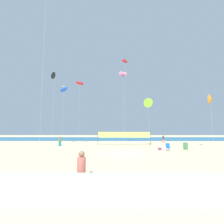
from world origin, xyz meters
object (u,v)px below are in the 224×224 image
at_px(folding_beach_chair, 168,147).
at_px(beach_handbag, 160,149).
at_px(toddler_figure, 91,180).
at_px(kite_pink_tube, 123,74).
at_px(mother_figure, 81,168).
at_px(kite_red_tube, 80,83).
at_px(kite_black_delta, 54,76).
at_px(beachgoer_charcoal_shirt, 163,139).
at_px(kite_blue_inflatable, 64,89).
at_px(kite_lime_delta, 148,103).
at_px(kite_orange_delta, 211,99).
at_px(beachgoer_olive_shirt, 60,141).
at_px(volleyball_net, 124,135).
at_px(trash_barrel, 186,146).
at_px(kite_red_inflatable, 125,61).

relative_size(folding_beach_chair, beach_handbag, 2.24).
height_order(toddler_figure, kite_pink_tube, kite_pink_tube).
bearing_deg(folding_beach_chair, beach_handbag, -158.53).
bearing_deg(mother_figure, kite_red_tube, 97.09).
relative_size(kite_pink_tube, kite_black_delta, 1.08).
height_order(mother_figure, beachgoer_charcoal_shirt, mother_figure).
bearing_deg(kite_red_tube, kite_blue_inflatable, 137.12).
distance_m(folding_beach_chair, kite_red_tube, 20.78).
bearing_deg(kite_lime_delta, beach_handbag, -89.75).
bearing_deg(kite_orange_delta, kite_black_delta, 171.56).
bearing_deg(kite_orange_delta, mother_figure, -133.12).
height_order(beachgoer_olive_shirt, kite_black_delta, kite_black_delta).
distance_m(folding_beach_chair, kite_orange_delta, 10.79).
bearing_deg(beachgoer_charcoal_shirt, volleyball_net, 24.11).
bearing_deg(volleyball_net, toddler_figure, -97.71).
bearing_deg(kite_pink_tube, kite_blue_inflatable, 157.99).
bearing_deg(kite_lime_delta, kite_pink_tube, 135.24).
xyz_separation_m(kite_red_tube, kite_blue_inflatable, (-4.37, 4.06, -0.18)).
relative_size(beachgoer_charcoal_shirt, kite_pink_tube, 0.11).
xyz_separation_m(beachgoer_olive_shirt, kite_red_tube, (1.74, 5.74, 10.84)).
bearing_deg(beach_handbag, kite_blue_inflatable, 138.37).
height_order(mother_figure, kite_red_tube, kite_red_tube).
relative_size(trash_barrel, volleyball_net, 0.10).
xyz_separation_m(volleyball_net, beach_handbag, (4.07, -6.26, -1.48)).
relative_size(beachgoer_olive_shirt, kite_red_inflatable, 0.09).
bearing_deg(beach_handbag, folding_beach_chair, -17.68).
relative_size(folding_beach_chair, kite_orange_delta, 0.11).
distance_m(toddler_figure, folding_beach_chair, 15.53).
bearing_deg(beachgoer_olive_shirt, kite_lime_delta, -77.54).
xyz_separation_m(trash_barrel, kite_black_delta, (-19.66, 6.29, 11.48)).
bearing_deg(volleyball_net, folding_beach_chair, -52.64).
distance_m(kite_red_tube, kite_lime_delta, 14.26).
bearing_deg(beachgoer_charcoal_shirt, beachgoer_olive_shirt, 9.40).
bearing_deg(toddler_figure, beachgoer_charcoal_shirt, 52.64).
height_order(mother_figure, beach_handbag, mother_figure).
relative_size(beachgoer_charcoal_shirt, kite_red_tube, 0.13).
relative_size(beachgoer_charcoal_shirt, kite_orange_delta, 0.19).
bearing_deg(kite_lime_delta, kite_black_delta, 176.03).
height_order(toddler_figure, beachgoer_charcoal_shirt, beachgoer_charcoal_shirt).
bearing_deg(toddler_figure, beach_handbag, 49.24).
relative_size(toddler_figure, trash_barrel, 0.90).
height_order(toddler_figure, kite_black_delta, kite_black_delta).
distance_m(toddler_figure, beachgoer_charcoal_shirt, 27.95).
distance_m(beachgoer_charcoal_shirt, beach_handbag, 12.68).
height_order(kite_red_tube, kite_lime_delta, kite_red_tube).
height_order(toddler_figure, beachgoer_olive_shirt, beachgoer_olive_shirt).
distance_m(kite_red_tube, kite_blue_inflatable, 5.97).
xyz_separation_m(volleyball_net, kite_black_delta, (-12.08, 0.71, 10.29)).
bearing_deg(kite_lime_delta, trash_barrel, -55.61).
height_order(mother_figure, beachgoer_olive_shirt, mother_figure).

